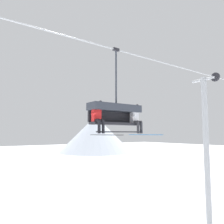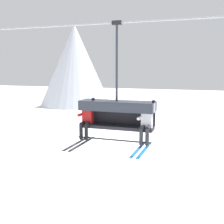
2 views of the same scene
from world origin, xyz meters
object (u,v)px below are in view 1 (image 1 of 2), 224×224
skier_red (98,117)px  skier_white (136,119)px  chairlift_chair (115,111)px  lift_tower_far (207,147)px

skier_red → skier_white: same height
skier_white → chairlift_chair: bearing=167.3°
lift_tower_far → chairlift_chair: lift_tower_far is taller
chairlift_chair → skier_white: (0.95, -0.21, -0.30)m
chairlift_chair → skier_red: size_ratio=2.06×
lift_tower_far → chairlift_chair: size_ratio=2.72×
lift_tower_far → skier_white: (-6.74, -0.93, 1.47)m
chairlift_chair → skier_red: 1.01m
chairlift_chair → skier_white: size_ratio=2.06×
skier_red → skier_white: bearing=0.0°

